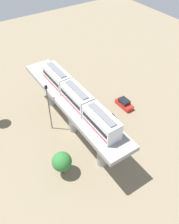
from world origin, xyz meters
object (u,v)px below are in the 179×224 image
Objects in this scene: parked_car_blue at (112,122)px; tree_mid_lot at (62,162)px; train at (77,97)px; parked_car_red at (124,104)px; signal_post at (49,106)px.

tree_mid_lot reaches higher than parked_car_blue.
train is 15.09m from parked_car_red.
tree_mid_lot is 10.83m from signal_post.
parked_car_red is 0.93× the size of tree_mid_lot.
train reaches higher than signal_post.
tree_mid_lot is at bearing -153.87° from parked_car_blue.
train is at bearing -51.96° from signal_post.
parked_car_red is 16.81m from signal_post.
train is at bearing -173.63° from parked_car_red.
tree_mid_lot is (-13.34, -4.24, 2.21)m from parked_car_blue.
train is 4.86× the size of parked_car_red.
parked_car_blue is at bearing -152.54° from parked_car_red.
parked_car_red is at bearing -10.08° from signal_post.
signal_post is (-3.40, 4.35, -3.52)m from train.
train is at bearing 176.57° from parked_car_blue.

